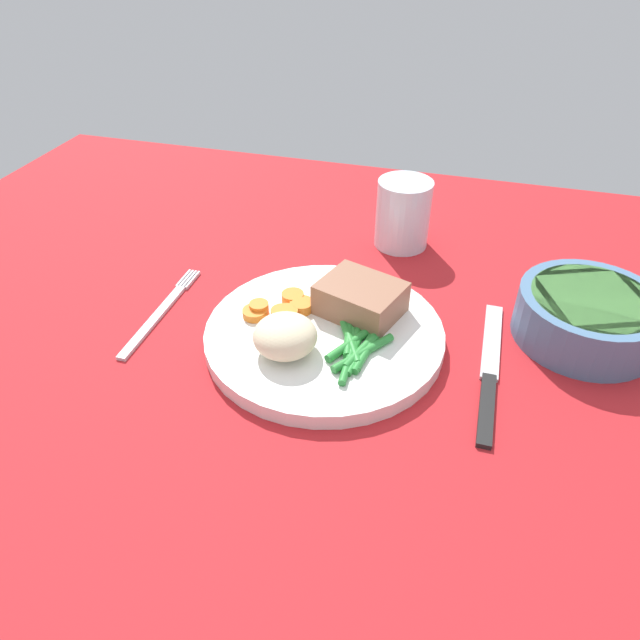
{
  "coord_description": "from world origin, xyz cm",
  "views": [
    {
      "loc": [
        12.15,
        -44.75,
        39.71
      ],
      "look_at": [
        -0.46,
        -0.64,
        4.6
      ],
      "focal_mm": 32.43,
      "sensor_mm": 36.0,
      "label": 1
    }
  ],
  "objects_px": {
    "fork": "(161,311)",
    "knife": "(489,371)",
    "dinner_plate": "(320,334)",
    "meat_portion": "(361,298)",
    "salad_bowl": "(588,314)",
    "water_glass": "(403,218)"
  },
  "relations": [
    {
      "from": "fork",
      "to": "knife",
      "type": "xyz_separation_m",
      "value": [
        0.35,
        -0.0,
        -0.0
      ]
    },
    {
      "from": "dinner_plate",
      "to": "meat_portion",
      "type": "height_order",
      "value": "meat_portion"
    },
    {
      "from": "knife",
      "to": "salad_bowl",
      "type": "bearing_deg",
      "value": 39.28
    },
    {
      "from": "dinner_plate",
      "to": "fork",
      "type": "distance_m",
      "value": 0.18
    },
    {
      "from": "fork",
      "to": "water_glass",
      "type": "xyz_separation_m",
      "value": [
        0.23,
        0.22,
        0.03
      ]
    },
    {
      "from": "meat_portion",
      "to": "salad_bowl",
      "type": "distance_m",
      "value": 0.23
    },
    {
      "from": "fork",
      "to": "meat_portion",
      "type": "bearing_deg",
      "value": 10.16
    },
    {
      "from": "fork",
      "to": "knife",
      "type": "relative_size",
      "value": 0.81
    },
    {
      "from": "meat_portion",
      "to": "water_glass",
      "type": "bearing_deg",
      "value": 85.81
    },
    {
      "from": "dinner_plate",
      "to": "salad_bowl",
      "type": "relative_size",
      "value": 1.71
    },
    {
      "from": "meat_portion",
      "to": "knife",
      "type": "xyz_separation_m",
      "value": [
        0.14,
        -0.04,
        -0.03
      ]
    },
    {
      "from": "meat_portion",
      "to": "fork",
      "type": "bearing_deg",
      "value": -169.15
    },
    {
      "from": "fork",
      "to": "water_glass",
      "type": "height_order",
      "value": "water_glass"
    },
    {
      "from": "meat_portion",
      "to": "knife",
      "type": "height_order",
      "value": "meat_portion"
    },
    {
      "from": "meat_portion",
      "to": "dinner_plate",
      "type": "bearing_deg",
      "value": -130.6
    },
    {
      "from": "fork",
      "to": "dinner_plate",
      "type": "bearing_deg",
      "value": 0.14
    },
    {
      "from": "meat_portion",
      "to": "fork",
      "type": "height_order",
      "value": "meat_portion"
    },
    {
      "from": "dinner_plate",
      "to": "knife",
      "type": "distance_m",
      "value": 0.17
    },
    {
      "from": "dinner_plate",
      "to": "meat_portion",
      "type": "distance_m",
      "value": 0.06
    },
    {
      "from": "meat_portion",
      "to": "water_glass",
      "type": "distance_m",
      "value": 0.18
    },
    {
      "from": "dinner_plate",
      "to": "water_glass",
      "type": "height_order",
      "value": "water_glass"
    },
    {
      "from": "dinner_plate",
      "to": "water_glass",
      "type": "xyz_separation_m",
      "value": [
        0.05,
        0.22,
        0.03
      ]
    }
  ]
}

